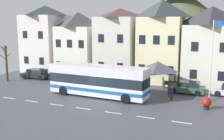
# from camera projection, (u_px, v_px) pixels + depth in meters

# --- Properties ---
(ground_plane) EXTENTS (40.00, 60.00, 0.07)m
(ground_plane) POSITION_uv_depth(u_px,v_px,m) (98.00, 101.00, 28.14)
(ground_plane) COLOR #484B54
(townhouse_00) EXTENTS (5.78, 6.68, 10.56)m
(townhouse_00) POSITION_uv_depth(u_px,v_px,m) (46.00, 39.00, 44.37)
(townhouse_00) COLOR silver
(townhouse_00) RESTS_ON ground_plane
(townhouse_01) EXTENTS (5.70, 5.20, 9.43)m
(townhouse_01) POSITION_uv_depth(u_px,v_px,m) (79.00, 44.00, 41.26)
(townhouse_01) COLOR silver
(townhouse_01) RESTS_ON ground_plane
(townhouse_02) EXTENTS (5.54, 6.73, 9.90)m
(townhouse_02) POSITION_uv_depth(u_px,v_px,m) (120.00, 43.00, 39.41)
(townhouse_02) COLOR beige
(townhouse_02) RESTS_ON ground_plane
(townhouse_03) EXTENTS (5.50, 5.58, 10.85)m
(townhouse_03) POSITION_uv_depth(u_px,v_px,m) (161.00, 41.00, 36.36)
(townhouse_03) COLOR beige
(townhouse_03) RESTS_ON ground_plane
(townhouse_04) EXTENTS (6.29, 5.85, 9.88)m
(townhouse_04) POSITION_uv_depth(u_px,v_px,m) (210.00, 47.00, 34.15)
(townhouse_04) COLOR silver
(townhouse_04) RESTS_ON ground_plane
(hilltop_castle) EXTENTS (38.30, 38.30, 24.52)m
(hilltop_castle) POSITION_uv_depth(u_px,v_px,m) (180.00, 22.00, 58.12)
(hilltop_castle) COLOR #596447
(hilltop_castle) RESTS_ON ground_plane
(transit_bus) EXTENTS (11.06, 2.91, 3.37)m
(transit_bus) POSITION_uv_depth(u_px,v_px,m) (98.00, 81.00, 29.37)
(transit_bus) COLOR silver
(transit_bus) RESTS_ON ground_plane
(bus_shelter) EXTENTS (3.60, 3.60, 3.57)m
(bus_shelter) POSITION_uv_depth(u_px,v_px,m) (158.00, 67.00, 30.97)
(bus_shelter) COLOR #473D33
(bus_shelter) RESTS_ON ground_plane
(parked_car_00) EXTENTS (4.22, 2.16, 1.27)m
(parked_car_00) POSITION_uv_depth(u_px,v_px,m) (65.00, 77.00, 36.95)
(parked_car_00) COLOR black
(parked_car_00) RESTS_ON ground_plane
(parked_car_01) EXTENTS (3.96, 1.87, 1.36)m
(parked_car_01) POSITION_uv_depth(u_px,v_px,m) (187.00, 87.00, 30.88)
(parked_car_01) COLOR #305535
(parked_car_01) RESTS_ON ground_plane
(parked_car_03) EXTENTS (4.29, 2.03, 1.35)m
(parked_car_03) POSITION_uv_depth(u_px,v_px,m) (36.00, 74.00, 39.07)
(parked_car_03) COLOR black
(parked_car_03) RESTS_ON ground_plane
(pedestrian_00) EXTENTS (0.32, 0.32, 1.57)m
(pedestrian_00) POSITION_uv_depth(u_px,v_px,m) (144.00, 88.00, 29.59)
(pedestrian_00) COLOR #2D2D38
(pedestrian_00) RESTS_ON ground_plane
(pedestrian_01) EXTENTS (0.31, 0.31, 1.50)m
(pedestrian_01) POSITION_uv_depth(u_px,v_px,m) (172.00, 92.00, 28.12)
(pedestrian_01) COLOR #38332D
(pedestrian_01) RESTS_ON ground_plane
(public_bench) EXTENTS (1.67, 0.48, 0.87)m
(public_bench) POSITION_uv_depth(u_px,v_px,m) (171.00, 84.00, 33.24)
(public_bench) COLOR brown
(public_bench) RESTS_ON ground_plane
(flagpole) EXTENTS (0.95, 0.10, 8.16)m
(flagpole) POSITION_uv_depth(u_px,v_px,m) (212.00, 56.00, 27.14)
(flagpole) COLOR silver
(flagpole) RESTS_ON ground_plane
(harbour_buoy) EXTENTS (0.90, 0.90, 1.15)m
(harbour_buoy) POSITION_uv_depth(u_px,v_px,m) (207.00, 102.00, 25.19)
(harbour_buoy) COLOR black
(harbour_buoy) RESTS_ON ground_plane
(bare_tree_00) EXTENTS (1.90, 1.24, 4.85)m
(bare_tree_00) POSITION_uv_depth(u_px,v_px,m) (6.00, 62.00, 37.07)
(bare_tree_00) COLOR #47382D
(bare_tree_00) RESTS_ON ground_plane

